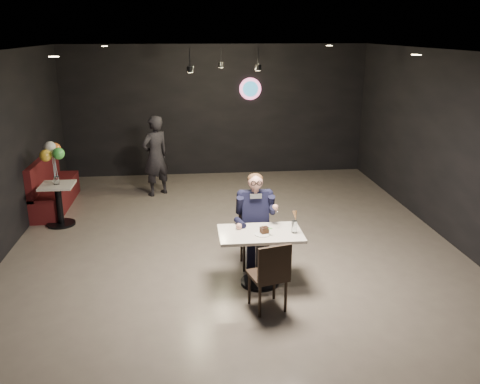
{
  "coord_description": "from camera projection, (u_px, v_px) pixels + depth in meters",
  "views": [
    {
      "loc": [
        -0.69,
        -7.3,
        3.29
      ],
      "look_at": [
        0.03,
        -0.55,
        1.12
      ],
      "focal_mm": 38.0,
      "sensor_mm": 36.0,
      "label": 1
    }
  ],
  "objects": [
    {
      "name": "sundae_glass",
      "position": [
        294.0,
        227.0,
        6.65
      ],
      "size": [
        0.07,
        0.07,
        0.16
      ],
      "primitive_type": "cylinder",
      "color": "silver",
      "rests_on": "main_table"
    },
    {
      "name": "seated_man",
      "position": [
        255.0,
        220.0,
        7.22
      ],
      "size": [
        0.6,
        0.8,
        1.44
      ],
      "primitive_type": "cube",
      "color": "black",
      "rests_on": "floor"
    },
    {
      "name": "wall_sign",
      "position": [
        250.0,
        89.0,
        11.69
      ],
      "size": [
        0.5,
        0.06,
        0.5
      ],
      "primitive_type": null,
      "color": "pink",
      "rests_on": "floor"
    },
    {
      "name": "floor",
      "position": [
        235.0,
        249.0,
        7.98
      ],
      "size": [
        9.0,
        9.0,
        0.0
      ],
      "primitive_type": "plane",
      "color": "slate",
      "rests_on": "ground"
    },
    {
      "name": "chair_far",
      "position": [
        255.0,
        236.0,
        7.3
      ],
      "size": [
        0.42,
        0.46,
        0.92
      ],
      "primitive_type": "cube",
      "color": "black",
      "rests_on": "floor"
    },
    {
      "name": "chair_near",
      "position": [
        268.0,
        274.0,
        6.17
      ],
      "size": [
        0.52,
        0.55,
        0.92
      ],
      "primitive_type": "cube",
      "rotation": [
        0.0,
        0.0,
        0.25
      ],
      "color": "black",
      "rests_on": "floor"
    },
    {
      "name": "dessert_plate",
      "position": [
        262.0,
        234.0,
        6.6
      ],
      "size": [
        0.21,
        0.21,
        0.01
      ],
      "primitive_type": "cylinder",
      "color": "white",
      "rests_on": "main_table"
    },
    {
      "name": "wafer_cone",
      "position": [
        295.0,
        216.0,
        6.58
      ],
      "size": [
        0.08,
        0.08,
        0.13
      ],
      "primitive_type": "cone",
      "rotation": [
        0.0,
        0.0,
        0.26
      ],
      "color": "tan",
      "rests_on": "sundae_glass"
    },
    {
      "name": "passerby",
      "position": [
        156.0,
        156.0,
        10.4
      ],
      "size": [
        0.72,
        0.68,
        1.66
      ],
      "primitive_type": "imported",
      "rotation": [
        0.0,
        0.0,
        3.78
      ],
      "color": "black",
      "rests_on": "floor"
    },
    {
      "name": "mint_leaf",
      "position": [
        270.0,
        228.0,
        6.57
      ],
      "size": [
        0.06,
        0.04,
        0.01
      ],
      "primitive_type": "ellipsoid",
      "color": "#2A822B",
      "rests_on": "cake_slice"
    },
    {
      "name": "balloon_vase",
      "position": [
        57.0,
        180.0,
        8.74
      ],
      "size": [
        0.09,
        0.09,
        0.14
      ],
      "primitive_type": "cylinder",
      "color": "silver",
      "rests_on": "side_table"
    },
    {
      "name": "cake_slice",
      "position": [
        264.0,
        230.0,
        6.62
      ],
      "size": [
        0.12,
        0.11,
        0.07
      ],
      "primitive_type": "cube",
      "rotation": [
        0.0,
        0.0,
        0.35
      ],
      "color": "black",
      "rests_on": "dessert_plate"
    },
    {
      "name": "side_table",
      "position": [
        60.0,
        206.0,
        8.88
      ],
      "size": [
        0.56,
        0.56,
        0.69
      ],
      "primitive_type": "cube",
      "color": "white",
      "rests_on": "floor"
    },
    {
      "name": "balloon_bunch",
      "position": [
        54.0,
        159.0,
        8.62
      ],
      "size": [
        0.37,
        0.37,
        0.61
      ],
      "primitive_type": "cube",
      "color": "yellow",
      "rests_on": "balloon_vase"
    },
    {
      "name": "booth_bench",
      "position": [
        55.0,
        182.0,
        9.76
      ],
      "size": [
        0.5,
        1.99,
        0.99
      ],
      "primitive_type": "cube",
      "color": "#4A1014",
      "rests_on": "floor"
    },
    {
      "name": "main_table",
      "position": [
        260.0,
        258.0,
        6.8
      ],
      "size": [
        1.1,
        0.7,
        0.75
      ],
      "primitive_type": "cube",
      "color": "white",
      "rests_on": "floor"
    },
    {
      "name": "pendant_lights",
      "position": [
        223.0,
        54.0,
        9.0
      ],
      "size": [
        1.4,
        1.2,
        0.36
      ],
      "primitive_type": "cube",
      "color": "black",
      "rests_on": "floor"
    }
  ]
}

